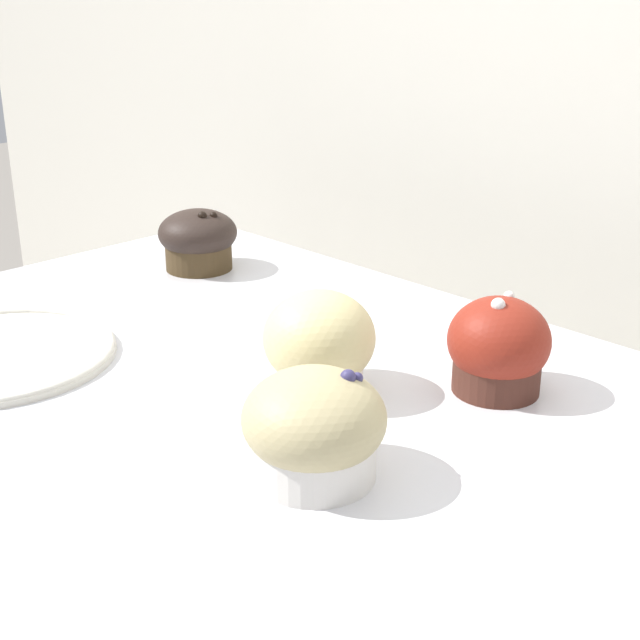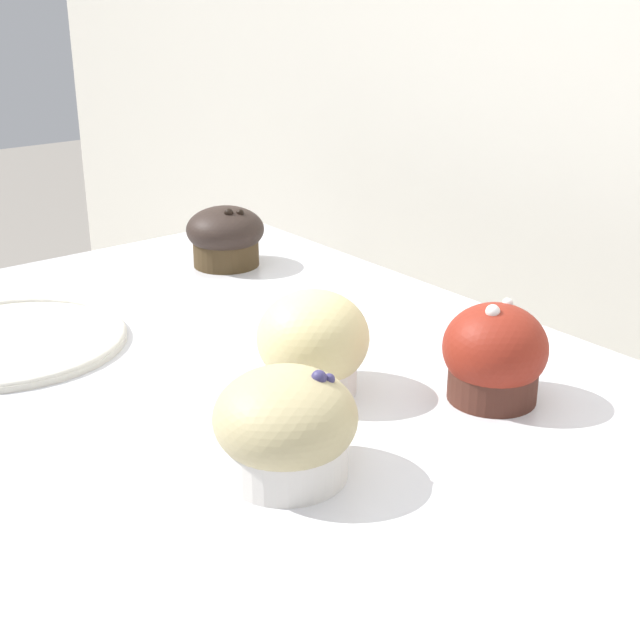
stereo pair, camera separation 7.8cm
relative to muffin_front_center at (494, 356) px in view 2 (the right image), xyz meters
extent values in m
cylinder|color=#48251C|center=(0.00, 0.00, -0.02)|extent=(0.07, 0.07, 0.05)
ellipsoid|color=maroon|center=(0.00, 0.00, 0.01)|extent=(0.09, 0.09, 0.07)
sphere|color=white|center=(0.00, 0.02, 0.04)|extent=(0.01, 0.01, 0.01)
sphere|color=white|center=(0.00, -0.01, 0.04)|extent=(0.01, 0.01, 0.01)
cylinder|color=silver|center=(-0.01, -0.20, -0.02)|extent=(0.09, 0.09, 0.05)
ellipsoid|color=tan|center=(-0.01, -0.20, 0.01)|extent=(0.10, 0.10, 0.07)
sphere|color=navy|center=(0.01, -0.19, 0.04)|extent=(0.01, 0.01, 0.01)
sphere|color=navy|center=(0.01, -0.18, 0.03)|extent=(0.01, 0.01, 0.01)
cylinder|color=white|center=(-0.11, -0.11, -0.01)|extent=(0.07, 0.07, 0.05)
ellipsoid|color=#D9C787|center=(-0.11, -0.11, 0.01)|extent=(0.09, 0.09, 0.08)
cylinder|color=#42321C|center=(-0.44, 0.02, -0.02)|extent=(0.08, 0.08, 0.04)
ellipsoid|color=black|center=(-0.44, 0.02, 0.01)|extent=(0.09, 0.09, 0.05)
sphere|color=black|center=(-0.42, 0.03, 0.03)|extent=(0.01, 0.01, 0.01)
sphere|color=black|center=(-0.42, 0.02, 0.03)|extent=(0.01, 0.01, 0.01)
cylinder|color=beige|center=(-0.36, -0.27, -0.04)|extent=(0.22, 0.22, 0.01)
torus|color=beige|center=(-0.36, -0.27, -0.03)|extent=(0.22, 0.22, 0.01)
camera|label=1|loc=(0.38, -0.58, 0.29)|focal=50.00mm
camera|label=2|loc=(0.43, -0.53, 0.29)|focal=50.00mm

